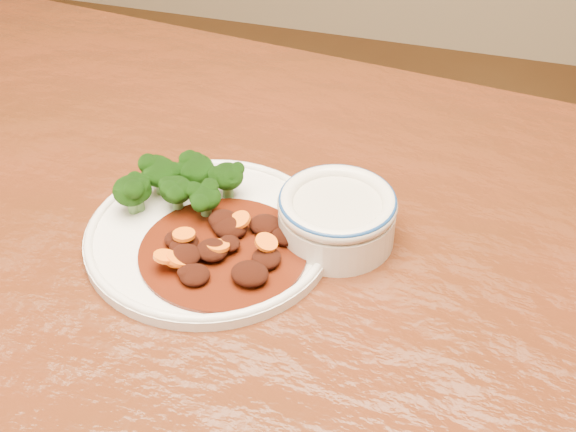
# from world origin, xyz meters

# --- Properties ---
(dining_table) EXTENTS (1.59, 1.07, 0.75)m
(dining_table) POSITION_xyz_m (-0.00, 0.00, 0.67)
(dining_table) COLOR #4D1E0D
(dining_table) RESTS_ON ground
(dinner_plate) EXTENTS (0.24, 0.24, 0.02)m
(dinner_plate) POSITION_xyz_m (-0.04, 0.05, 0.76)
(dinner_plate) COLOR white
(dinner_plate) RESTS_ON dining_table
(broccoli_florets) EXTENTS (0.12, 0.09, 0.04)m
(broccoli_florets) POSITION_xyz_m (-0.09, 0.09, 0.79)
(broccoli_florets) COLOR #588947
(broccoli_florets) RESTS_ON dinner_plate
(mince_stew) EXTENTS (0.16, 0.16, 0.03)m
(mince_stew) POSITION_xyz_m (-0.02, 0.03, 0.77)
(mince_stew) COLOR #471407
(mince_stew) RESTS_ON dinner_plate
(dip_bowl) EXTENTS (0.11, 0.11, 0.05)m
(dip_bowl) POSITION_xyz_m (0.08, 0.09, 0.78)
(dip_bowl) COLOR silver
(dip_bowl) RESTS_ON dining_table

